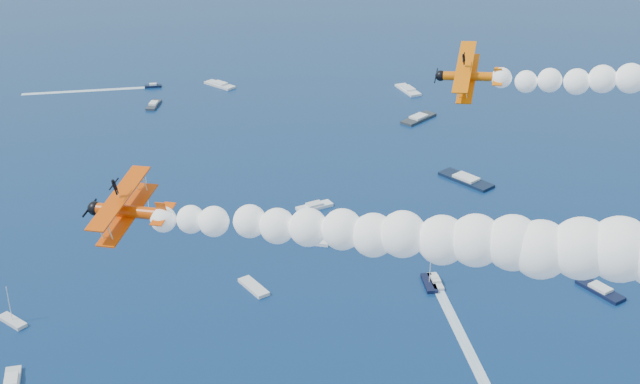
# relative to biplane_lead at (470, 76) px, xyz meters

# --- Properties ---
(biplane_lead) EXTENTS (7.73, 9.77, 8.41)m
(biplane_lead) POSITION_rel_biplane_lead_xyz_m (0.00, 0.00, 0.00)
(biplane_lead) COLOR #E66104
(biplane_trail) EXTENTS (8.71, 10.30, 7.73)m
(biplane_trail) POSITION_rel_biplane_lead_xyz_m (-25.75, -30.77, -4.25)
(biplane_trail) COLOR #DB4404
(smoke_trail_trail) EXTENTS (66.63, 16.05, 11.42)m
(smoke_trail_trail) POSITION_rel_biplane_lead_xyz_m (7.05, -33.31, -1.72)
(smoke_trail_trail) COLOR white
(spectator_boats) EXTENTS (222.74, 179.04, 0.70)m
(spectator_boats) POSITION_rel_biplane_lead_xyz_m (-5.52, 83.97, -59.83)
(spectator_boats) COLOR white
(spectator_boats) RESTS_ON ground
(boat_wakes) EXTENTS (244.83, 135.30, 0.04)m
(boat_wakes) POSITION_rel_biplane_lead_xyz_m (-15.85, 73.20, -60.15)
(boat_wakes) COLOR white
(boat_wakes) RESTS_ON ground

